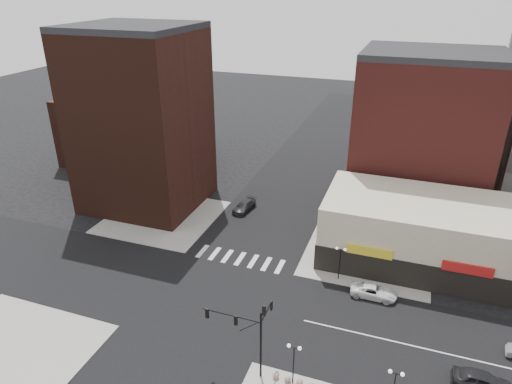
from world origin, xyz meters
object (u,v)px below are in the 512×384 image
(street_lamp_ne, at_px, (340,255))
(white_suv, at_px, (374,291))
(traffic_signal, at_px, (251,327))
(street_lamp_se_a, at_px, (294,355))
(dark_sedan_north, at_px, (244,206))
(street_lamp_se_b, at_px, (395,381))
(dark_sedan_east, at_px, (482,381))

(street_lamp_ne, relative_size, white_suv, 0.85)
(traffic_signal, relative_size, street_lamp_se_a, 1.87)
(traffic_signal, xyz_separation_m, dark_sedan_north, (-11.42, 28.21, -4.26))
(street_lamp_se_b, xyz_separation_m, street_lamp_ne, (-7.00, 16.00, 0.00))
(street_lamp_se_b, height_order, street_lamp_ne, same)
(street_lamp_ne, bearing_deg, traffic_signal, -106.75)
(street_lamp_se_b, xyz_separation_m, dark_sedan_north, (-23.18, 28.38, -2.59))
(traffic_signal, distance_m, street_lamp_se_b, 11.88)
(street_lamp_se_b, distance_m, dark_sedan_north, 36.74)
(street_lamp_se_b, bearing_deg, white_suv, 101.47)
(street_lamp_se_b, relative_size, street_lamp_ne, 1.00)
(traffic_signal, relative_size, street_lamp_ne, 1.87)
(traffic_signal, height_order, street_lamp_ne, traffic_signal)
(street_lamp_ne, height_order, dark_sedan_north, street_lamp_ne)
(traffic_signal, distance_m, street_lamp_ne, 16.62)
(street_lamp_se_b, height_order, white_suv, street_lamp_se_b)
(white_suv, bearing_deg, dark_sedan_north, 54.28)
(white_suv, bearing_deg, dark_sedan_east, -134.45)
(white_suv, distance_m, dark_sedan_east, 13.65)
(white_suv, height_order, dark_sedan_north, dark_sedan_north)
(street_lamp_se_a, height_order, dark_sedan_north, street_lamp_se_a)
(street_lamp_se_b, relative_size, dark_sedan_north, 0.86)
(street_lamp_se_b, height_order, dark_sedan_north, street_lamp_se_b)
(street_lamp_ne, bearing_deg, street_lamp_se_a, -93.58)
(street_lamp_se_a, bearing_deg, dark_sedan_north, 118.14)
(traffic_signal, xyz_separation_m, street_lamp_se_b, (11.76, -0.17, -1.67))
(street_lamp_se_a, distance_m, dark_sedan_east, 15.96)
(street_lamp_ne, height_order, dark_sedan_east, street_lamp_ne)
(traffic_signal, distance_m, white_suv, 17.19)
(traffic_signal, height_order, street_lamp_se_a, traffic_signal)
(traffic_signal, xyz_separation_m, dark_sedan_east, (18.76, 4.68, -4.14))
(street_lamp_se_a, xyz_separation_m, white_suv, (5.11, 14.26, -2.61))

